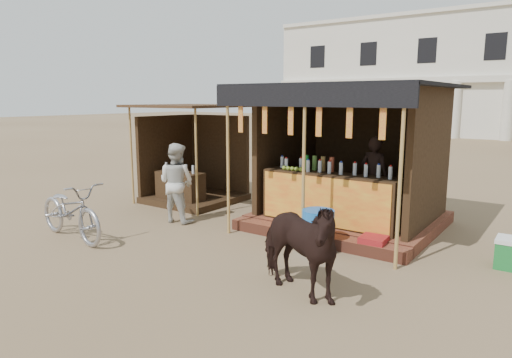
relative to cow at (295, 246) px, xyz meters
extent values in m
plane|color=#846B4C|center=(-1.83, 0.12, -0.66)|extent=(120.00, 120.00, 0.00)
cube|color=brown|center=(-0.83, 3.62, -0.55)|extent=(3.40, 2.80, 0.22)
cube|color=brown|center=(-0.83, 2.07, -0.56)|extent=(3.40, 0.35, 0.20)
cube|color=#372414|center=(-0.83, 2.67, 0.03)|extent=(2.60, 0.55, 0.95)
cube|color=#F0571C|center=(-0.83, 2.38, 0.03)|extent=(2.50, 0.02, 0.88)
cube|color=#372414|center=(-0.83, 4.87, 0.81)|extent=(3.00, 0.12, 2.50)
cube|color=#372414|center=(-2.33, 3.62, 0.81)|extent=(0.12, 2.50, 2.50)
cube|color=#372414|center=(0.67, 3.62, 0.81)|extent=(0.12, 2.50, 2.50)
cube|color=black|center=(-0.83, 3.42, 2.09)|extent=(3.60, 3.60, 0.06)
cube|color=black|center=(-0.83, 1.64, 1.91)|extent=(3.60, 0.06, 0.36)
cylinder|color=tan|center=(-2.43, 1.67, 0.71)|extent=(0.06, 0.06, 2.75)
cylinder|color=tan|center=(-0.83, 1.67, 0.71)|extent=(0.06, 0.06, 2.75)
cylinder|color=tan|center=(0.77, 1.67, 0.71)|extent=(0.06, 0.06, 2.75)
cube|color=red|center=(-2.13, 1.67, 1.54)|extent=(0.10, 0.02, 0.55)
cube|color=red|center=(-1.61, 1.67, 1.54)|extent=(0.10, 0.02, 0.55)
cube|color=red|center=(-1.09, 1.67, 1.54)|extent=(0.10, 0.02, 0.55)
cube|color=red|center=(-0.57, 1.67, 1.54)|extent=(0.10, 0.02, 0.55)
cube|color=red|center=(-0.05, 1.67, 1.54)|extent=(0.10, 0.02, 0.55)
cube|color=red|center=(0.47, 1.67, 1.54)|extent=(0.10, 0.02, 0.55)
imported|color=black|center=(-0.40, 3.72, 0.35)|extent=(0.61, 0.44, 1.58)
cube|color=#372414|center=(-4.83, 3.32, -0.59)|extent=(2.00, 2.00, 0.15)
cube|color=#372414|center=(-4.83, 4.27, 0.39)|extent=(1.90, 0.10, 2.10)
cube|color=#372414|center=(-5.78, 3.32, 0.39)|extent=(0.10, 1.90, 2.10)
cube|color=#472D19|center=(-4.83, 3.22, 1.69)|extent=(2.40, 2.40, 0.06)
cylinder|color=tan|center=(-5.88, 2.27, 0.51)|extent=(0.05, 0.05, 2.35)
cylinder|color=tan|center=(-3.78, 2.27, 0.51)|extent=(0.05, 0.05, 2.35)
cube|color=#372414|center=(-4.83, 2.82, -0.26)|extent=(1.20, 0.50, 0.80)
imported|color=black|center=(0.00, 0.00, 0.00)|extent=(1.71, 1.15, 1.32)
imported|color=#9F9FA7|center=(-4.53, -0.27, -0.13)|extent=(2.09, 0.91, 1.07)
imported|color=silver|center=(-3.83, 1.71, 0.16)|extent=(0.86, 0.71, 1.64)
cylinder|color=blue|center=(-0.55, 1.67, -0.30)|extent=(0.56, 0.56, 0.72)
cube|color=maroon|center=(0.25, 2.12, -0.51)|extent=(0.43, 0.44, 0.30)
cube|color=silver|center=(-3.83, 30.12, 3.34)|extent=(26.00, 7.00, 8.00)
cube|color=silver|center=(-3.83, 26.52, 3.04)|extent=(26.00, 0.50, 0.40)
cube|color=silver|center=(-3.83, 26.62, 7.39)|extent=(26.00, 0.30, 0.25)
cylinder|color=silver|center=(-15.83, 26.52, 1.14)|extent=(0.70, 0.70, 3.60)
cylinder|color=silver|center=(-12.83, 26.52, 1.14)|extent=(0.70, 0.70, 3.60)
cylinder|color=silver|center=(-9.83, 26.52, 1.14)|extent=(0.70, 0.70, 3.60)
cylinder|color=silver|center=(-6.83, 26.52, 1.14)|extent=(0.70, 0.70, 3.60)
cylinder|color=silver|center=(-3.83, 26.52, 1.14)|extent=(0.70, 0.70, 3.60)
cylinder|color=silver|center=(-0.83, 26.52, 1.14)|extent=(0.70, 0.70, 3.60)
camera|label=1|loc=(2.82, -4.85, 1.86)|focal=32.00mm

